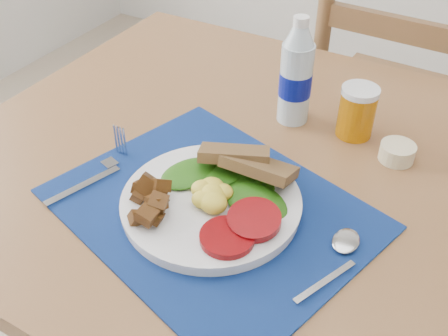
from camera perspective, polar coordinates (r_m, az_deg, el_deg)
name	(u,v)px	position (r m, az deg, el deg)	size (l,w,h in m)	color
table	(345,227)	(0.92, 13.08, -6.28)	(1.40, 0.90, 0.75)	brown
chair_far	(408,74)	(1.51, 19.40, 9.66)	(0.49, 0.47, 1.26)	#533C1E
placemat	(211,208)	(0.81, -1.39, -4.42)	(0.46, 0.36, 0.00)	black
breakfast_plate	(207,199)	(0.80, -1.89, -3.35)	(0.27, 0.27, 0.07)	silver
fork	(100,171)	(0.90, -13.30, -0.33)	(0.05, 0.19, 0.00)	#B2B5BA
spoon	(339,255)	(0.76, 12.42, -9.19)	(0.05, 0.16, 0.00)	#B2B5BA
water_bottle	(296,77)	(0.97, 7.83, 9.80)	(0.06, 0.06, 0.21)	#ADBFCC
juice_glass	(357,113)	(0.97, 14.24, 5.82)	(0.07, 0.07, 0.09)	#AC6204
ramekin	(397,152)	(0.95, 18.32, 1.63)	(0.06, 0.06, 0.03)	beige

